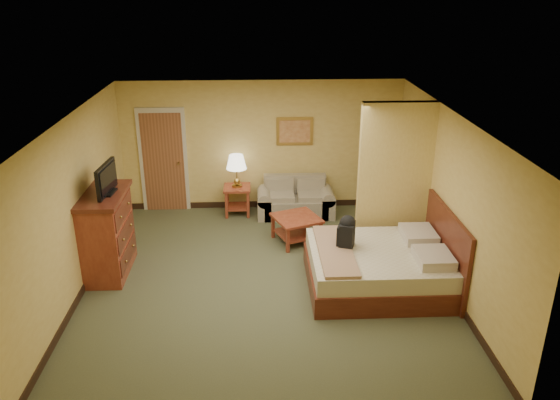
{
  "coord_description": "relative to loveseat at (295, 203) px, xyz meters",
  "views": [
    {
      "loc": [
        -0.12,
        -7.42,
        4.37
      ],
      "look_at": [
        0.25,
        0.6,
        1.11
      ],
      "focal_mm": 35.0,
      "sensor_mm": 36.0,
      "label": 1
    }
  ],
  "objects": [
    {
      "name": "wall_picture",
      "position": [
        -0.0,
        0.41,
        1.35
      ],
      "size": [
        0.72,
        0.04,
        0.56
      ],
      "color": "#B78E3F",
      "rests_on": "back_wall"
    },
    {
      "name": "side_table",
      "position": [
        -1.15,
        0.08,
        0.13
      ],
      "size": [
        0.52,
        0.52,
        0.58
      ],
      "color": "maroon",
      "rests_on": "floor"
    },
    {
      "name": "floor",
      "position": [
        -0.65,
        -2.57,
        -0.25
      ],
      "size": [
        6.0,
        6.0,
        0.0
      ],
      "primitive_type": "plane",
      "color": "#4B5034",
      "rests_on": "ground"
    },
    {
      "name": "coffee_table",
      "position": [
        -0.07,
        -1.22,
        0.09
      ],
      "size": [
        0.96,
        0.96,
        0.48
      ],
      "rotation": [
        0.0,
        0.0,
        0.38
      ],
      "color": "maroon",
      "rests_on": "floor"
    },
    {
      "name": "left_wall",
      "position": [
        -3.4,
        -2.57,
        1.05
      ],
      "size": [
        0.02,
        6.0,
        2.6
      ],
      "primitive_type": "cube",
      "color": "#DCBC5E",
      "rests_on": "floor"
    },
    {
      "name": "baseboard",
      "position": [
        -0.65,
        0.42,
        -0.19
      ],
      "size": [
        5.5,
        0.02,
        0.12
      ],
      "primitive_type": "cube",
      "color": "black",
      "rests_on": "floor"
    },
    {
      "name": "loveseat",
      "position": [
        0.0,
        0.0,
        0.0
      ],
      "size": [
        1.51,
        0.7,
        0.76
      ],
      "color": "gray",
      "rests_on": "floor"
    },
    {
      "name": "partition",
      "position": [
        1.5,
        -1.64,
        1.05
      ],
      "size": [
        1.2,
        0.15,
        2.6
      ],
      "primitive_type": "cube",
      "color": "#DCBC5E",
      "rests_on": "floor"
    },
    {
      "name": "bed",
      "position": [
        1.16,
        -2.78,
        0.08
      ],
      "size": [
        2.21,
        1.87,
        1.21
      ],
      "color": "#4F1C12",
      "rests_on": "floor"
    },
    {
      "name": "table_lamp",
      "position": [
        -1.15,
        0.08,
        0.82
      ],
      "size": [
        0.39,
        0.39,
        0.65
      ],
      "color": "#A6863D",
      "rests_on": "side_table"
    },
    {
      "name": "back_wall",
      "position": [
        -0.65,
        0.43,
        1.05
      ],
      "size": [
        5.5,
        0.02,
        2.6
      ],
      "primitive_type": "cube",
      "color": "#DCBC5E",
      "rests_on": "floor"
    },
    {
      "name": "right_wall",
      "position": [
        2.1,
        -2.57,
        1.05
      ],
      "size": [
        0.02,
        6.0,
        2.6
      ],
      "primitive_type": "cube",
      "color": "#DCBC5E",
      "rests_on": "floor"
    },
    {
      "name": "ceiling",
      "position": [
        -0.65,
        -2.57,
        2.35
      ],
      "size": [
        6.0,
        6.0,
        0.0
      ],
      "primitive_type": "plane",
      "rotation": [
        3.14,
        0.0,
        0.0
      ],
      "color": "white",
      "rests_on": "back_wall"
    },
    {
      "name": "door",
      "position": [
        -2.6,
        0.4,
        0.78
      ],
      "size": [
        0.94,
        0.16,
        2.1
      ],
      "color": "beige",
      "rests_on": "floor"
    },
    {
      "name": "tv",
      "position": [
        -3.02,
        -2.16,
        1.32
      ],
      "size": [
        0.22,
        0.77,
        0.47
      ],
      "rotation": [
        0.0,
        0.0,
        -0.08
      ],
      "color": "black",
      "rests_on": "dresser"
    },
    {
      "name": "backpack",
      "position": [
        0.58,
        -2.64,
        0.62
      ],
      "size": [
        0.29,
        0.35,
        0.52
      ],
      "rotation": [
        0.0,
        0.0,
        -0.33
      ],
      "color": "black",
      "rests_on": "bed"
    },
    {
      "name": "dresser",
      "position": [
        -3.12,
        -2.16,
        0.43
      ],
      "size": [
        0.66,
        1.26,
        1.35
      ],
      "color": "maroon",
      "rests_on": "floor"
    }
  ]
}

